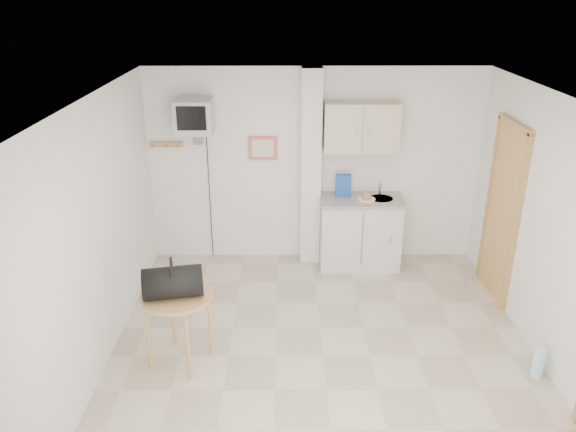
{
  "coord_description": "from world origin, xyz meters",
  "views": [
    {
      "loc": [
        -0.37,
        -4.59,
        3.39
      ],
      "look_at": [
        -0.34,
        0.6,
        1.25
      ],
      "focal_mm": 35.0,
      "sensor_mm": 36.0,
      "label": 1
    }
  ],
  "objects_px": {
    "round_table": "(178,303)",
    "water_bottle": "(539,363)",
    "crt_television": "(194,117)",
    "duffel_bag": "(173,282)"
  },
  "relations": [
    {
      "from": "round_table",
      "to": "water_bottle",
      "type": "relative_size",
      "value": 2.25
    },
    {
      "from": "crt_television",
      "to": "water_bottle",
      "type": "xyz_separation_m",
      "value": [
        3.43,
        -2.33,
        -1.79
      ]
    },
    {
      "from": "round_table",
      "to": "duffel_bag",
      "type": "bearing_deg",
      "value": -115.67
    },
    {
      "from": "round_table",
      "to": "water_bottle",
      "type": "xyz_separation_m",
      "value": [
        3.35,
        -0.24,
        -0.5
      ]
    },
    {
      "from": "round_table",
      "to": "duffel_bag",
      "type": "relative_size",
      "value": 1.28
    },
    {
      "from": "crt_television",
      "to": "water_bottle",
      "type": "distance_m",
      "value": 4.52
    },
    {
      "from": "crt_television",
      "to": "round_table",
      "type": "xyz_separation_m",
      "value": [
        0.08,
        -2.09,
        -1.29
      ]
    },
    {
      "from": "duffel_bag",
      "to": "water_bottle",
      "type": "relative_size",
      "value": 1.76
    },
    {
      "from": "duffel_bag",
      "to": "water_bottle",
      "type": "distance_m",
      "value": 3.46
    },
    {
      "from": "crt_television",
      "to": "water_bottle",
      "type": "height_order",
      "value": "crt_television"
    }
  ]
}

